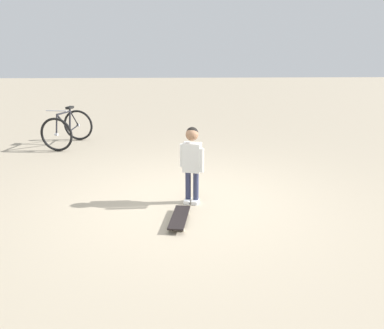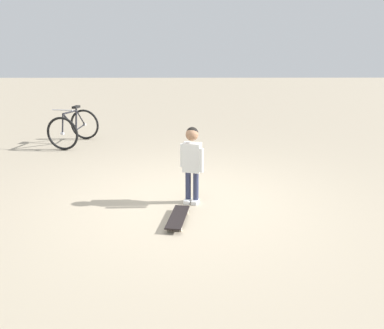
# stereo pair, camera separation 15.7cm
# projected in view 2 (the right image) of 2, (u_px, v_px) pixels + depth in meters

# --- Properties ---
(ground_plane) EXTENTS (50.00, 50.00, 0.00)m
(ground_plane) POSITION_uv_depth(u_px,v_px,m) (183.00, 201.00, 5.10)
(ground_plane) COLOR tan
(child_person) EXTENTS (0.31, 0.30, 1.06)m
(child_person) POSITION_uv_depth(u_px,v_px,m) (192.00, 157.00, 4.87)
(child_person) COLOR #2D3351
(child_person) RESTS_ON ground
(skateboard) EXTENTS (0.29, 0.69, 0.07)m
(skateboard) POSITION_uv_depth(u_px,v_px,m) (178.00, 217.00, 4.47)
(skateboard) COLOR black
(skateboard) RESTS_ON ground
(bicycle_mid) EXTENTS (0.90, 1.18, 0.85)m
(bicycle_mid) POSITION_uv_depth(u_px,v_px,m) (74.00, 128.00, 8.12)
(bicycle_mid) COLOR black
(bicycle_mid) RESTS_ON ground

